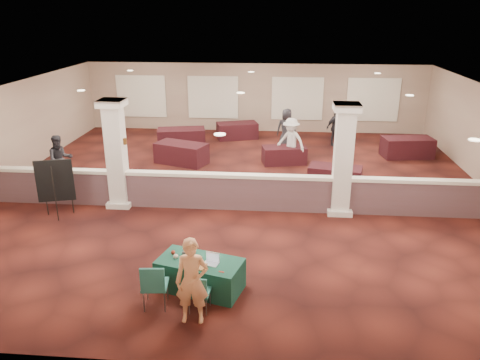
# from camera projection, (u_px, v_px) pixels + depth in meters

# --- Properties ---
(ground) EXTENTS (16.00, 16.00, 0.00)m
(ground) POSITION_uv_depth(u_px,v_px,m) (241.00, 190.00, 15.26)
(ground) COLOR #4B1912
(ground) RESTS_ON ground
(wall_back) EXTENTS (16.00, 0.04, 3.20)m
(wall_back) POSITION_uv_depth(u_px,v_px,m) (255.00, 98.00, 22.19)
(wall_back) COLOR gray
(wall_back) RESTS_ON ground
(wall_front) EXTENTS (16.00, 0.04, 3.20)m
(wall_front) POSITION_uv_depth(u_px,v_px,m) (197.00, 283.00, 7.23)
(wall_front) COLOR gray
(wall_front) RESTS_ON ground
(ceiling) EXTENTS (16.00, 16.00, 0.02)m
(ceiling) POSITION_uv_depth(u_px,v_px,m) (241.00, 92.00, 14.16)
(ceiling) COLOR white
(ceiling) RESTS_ON wall_back
(partition_wall) EXTENTS (15.60, 0.28, 1.10)m
(partition_wall) POSITION_uv_depth(u_px,v_px,m) (236.00, 191.00, 13.66)
(partition_wall) COLOR brown
(partition_wall) RESTS_ON ground
(column_left) EXTENTS (0.72, 0.72, 3.20)m
(column_left) POSITION_uv_depth(u_px,v_px,m) (116.00, 153.00, 13.58)
(column_left) COLOR silver
(column_left) RESTS_ON ground
(column_right) EXTENTS (0.72, 0.72, 3.20)m
(column_right) POSITION_uv_depth(u_px,v_px,m) (343.00, 159.00, 13.05)
(column_right) COLOR silver
(column_right) RESTS_ON ground
(sconce_left) EXTENTS (0.12, 0.12, 0.18)m
(sconce_left) POSITION_uv_depth(u_px,v_px,m) (106.00, 141.00, 13.48)
(sconce_left) COLOR brown
(sconce_left) RESTS_ON column_left
(sconce_right) EXTENTS (0.12, 0.12, 0.18)m
(sconce_right) POSITION_uv_depth(u_px,v_px,m) (125.00, 141.00, 13.43)
(sconce_right) COLOR brown
(sconce_right) RESTS_ON column_left
(near_table) EXTENTS (1.91, 1.31, 0.67)m
(near_table) POSITION_uv_depth(u_px,v_px,m) (200.00, 275.00, 9.81)
(near_table) COLOR #0D3326
(near_table) RESTS_ON ground
(conf_chair_main) EXTENTS (0.44, 0.44, 0.82)m
(conf_chair_main) POSITION_uv_depth(u_px,v_px,m) (198.00, 291.00, 8.99)
(conf_chair_main) COLOR #216263
(conf_chair_main) RESTS_ON ground
(conf_chair_side) EXTENTS (0.54, 0.54, 0.98)m
(conf_chair_side) POSITION_uv_depth(u_px,v_px,m) (154.00, 283.00, 9.06)
(conf_chair_side) COLOR #216263
(conf_chair_side) RESTS_ON ground
(easel_board) EXTENTS (0.97, 0.59, 1.70)m
(easel_board) POSITION_uv_depth(u_px,v_px,m) (55.00, 181.00, 12.96)
(easel_board) COLOR black
(easel_board) RESTS_ON ground
(woman) EXTENTS (0.64, 0.45, 1.71)m
(woman) POSITION_uv_depth(u_px,v_px,m) (192.00, 281.00, 8.62)
(woman) COLOR #FFAA6E
(woman) RESTS_ON ground
(far_table_front_left) EXTENTS (2.15, 1.58, 0.78)m
(far_table_front_left) POSITION_uv_depth(u_px,v_px,m) (181.00, 153.00, 17.85)
(far_table_front_left) COLOR black
(far_table_front_left) RESTS_ON ground
(far_table_front_center) EXTENTS (1.75, 1.13, 0.66)m
(far_table_front_center) POSITION_uv_depth(u_px,v_px,m) (284.00, 155.00, 17.84)
(far_table_front_center) COLOR black
(far_table_front_center) RESTS_ON ground
(far_table_front_right) EXTENTS (1.85, 1.22, 0.69)m
(far_table_front_right) POSITION_uv_depth(u_px,v_px,m) (335.00, 177.00, 15.51)
(far_table_front_right) COLOR black
(far_table_front_right) RESTS_ON ground
(far_table_back_left) EXTENTS (2.14, 1.37, 0.80)m
(far_table_back_left) POSITION_uv_depth(u_px,v_px,m) (181.00, 138.00, 19.90)
(far_table_back_left) COLOR black
(far_table_back_left) RESTS_ON ground
(far_table_back_center) EXTENTS (1.98, 1.39, 0.73)m
(far_table_back_center) POSITION_uv_depth(u_px,v_px,m) (237.00, 131.00, 21.27)
(far_table_back_center) COLOR black
(far_table_back_center) RESTS_ON ground
(far_table_back_right) EXTENTS (2.05, 1.24, 0.78)m
(far_table_back_right) POSITION_uv_depth(u_px,v_px,m) (407.00, 147.00, 18.61)
(far_table_back_right) COLOR black
(far_table_back_right) RESTS_ON ground
(attendee_a) EXTENTS (0.91, 0.82, 1.66)m
(attendee_a) POSITION_uv_depth(u_px,v_px,m) (60.00, 159.00, 15.65)
(attendee_a) COLOR black
(attendee_a) RESTS_ON ground
(attendee_b) EXTENTS (1.24, 0.99, 1.76)m
(attendee_b) POSITION_uv_depth(u_px,v_px,m) (291.00, 141.00, 17.63)
(attendee_b) COLOR silver
(attendee_b) RESTS_ON ground
(attendee_c) EXTENTS (1.02, 0.90, 1.60)m
(attendee_c) POSITION_uv_depth(u_px,v_px,m) (335.00, 127.00, 20.03)
(attendee_c) COLOR black
(attendee_c) RESTS_ON ground
(attendee_d) EXTENTS (0.92, 0.59, 1.73)m
(attendee_d) POSITION_uv_depth(u_px,v_px,m) (286.00, 129.00, 19.43)
(attendee_d) COLOR black
(attendee_d) RESTS_ON ground
(laptop_base) EXTENTS (0.35, 0.28, 0.02)m
(laptop_base) POSITION_uv_depth(u_px,v_px,m) (211.00, 264.00, 9.56)
(laptop_base) COLOR silver
(laptop_base) RESTS_ON near_table
(laptop_screen) EXTENTS (0.29, 0.09, 0.20)m
(laptop_screen) POSITION_uv_depth(u_px,v_px,m) (213.00, 257.00, 9.62)
(laptop_screen) COLOR silver
(laptop_screen) RESTS_ON near_table
(screen_glow) EXTENTS (0.27, 0.08, 0.17)m
(screen_glow) POSITION_uv_depth(u_px,v_px,m) (213.00, 257.00, 9.62)
(screen_glow) COLOR #B0BBD3
(screen_glow) RESTS_ON near_table
(knitting) EXTENTS (0.43, 0.36, 0.03)m
(knitting) POSITION_uv_depth(u_px,v_px,m) (197.00, 266.00, 9.48)
(knitting) COLOR orange
(knitting) RESTS_ON near_table
(yarn_cream) EXTENTS (0.10, 0.10, 0.10)m
(yarn_cream) POSITION_uv_depth(u_px,v_px,m) (176.00, 256.00, 9.76)
(yarn_cream) COLOR #F0E8C6
(yarn_cream) RESTS_ON near_table
(yarn_red) EXTENTS (0.09, 0.09, 0.09)m
(yarn_red) POSITION_uv_depth(u_px,v_px,m) (173.00, 252.00, 9.93)
(yarn_red) COLOR maroon
(yarn_red) RESTS_ON near_table
(yarn_grey) EXTENTS (0.10, 0.10, 0.10)m
(yarn_grey) POSITION_uv_depth(u_px,v_px,m) (184.00, 253.00, 9.91)
(yarn_grey) COLOR #535458
(yarn_grey) RESTS_ON near_table
(scissors) EXTENTS (0.11, 0.06, 0.01)m
(scissors) POSITION_uv_depth(u_px,v_px,m) (221.00, 272.00, 9.27)
(scissors) COLOR red
(scissors) RESTS_ON near_table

